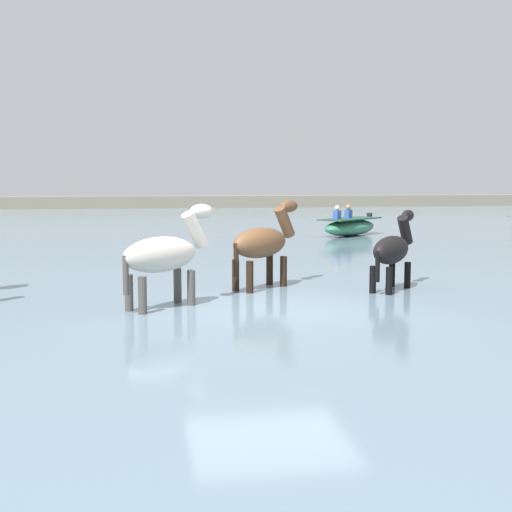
# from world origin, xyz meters

# --- Properties ---
(ground_plane) EXTENTS (120.00, 120.00, 0.00)m
(ground_plane) POSITION_xyz_m (0.00, 0.00, 0.00)
(ground_plane) COLOR #756B56
(water_surface) EXTENTS (90.00, 90.00, 0.37)m
(water_surface) POSITION_xyz_m (0.00, 10.00, 0.18)
(water_surface) COLOR slate
(water_surface) RESTS_ON ground
(horse_lead_bay) EXTENTS (1.56, 1.39, 1.94)m
(horse_lead_bay) POSITION_xyz_m (0.24, 1.87, 1.15)
(horse_lead_bay) COLOR brown
(horse_lead_bay) RESTS_ON ground
(horse_trailing_black) EXTENTS (1.32, 1.37, 1.76)m
(horse_trailing_black) POSITION_xyz_m (2.46, 1.27, 1.04)
(horse_trailing_black) COLOR black
(horse_trailing_black) RESTS_ON ground
(horse_flank_pinto) EXTENTS (1.59, 1.32, 1.93)m
(horse_flank_pinto) POSITION_xyz_m (-1.57, 0.30, 1.14)
(horse_flank_pinto) COLOR beige
(horse_flank_pinto) RESTS_ON ground
(boat_far_inshore) EXTENTS (2.85, 2.68, 1.09)m
(boat_far_inshore) POSITION_xyz_m (5.43, 12.86, 0.68)
(boat_far_inshore) COLOR #337556
(boat_far_inshore) RESTS_ON water_surface
(far_shoreline) EXTENTS (80.00, 2.40, 1.21)m
(far_shoreline) POSITION_xyz_m (0.00, 39.00, 0.61)
(far_shoreline) COLOR #706B5B
(far_shoreline) RESTS_ON ground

